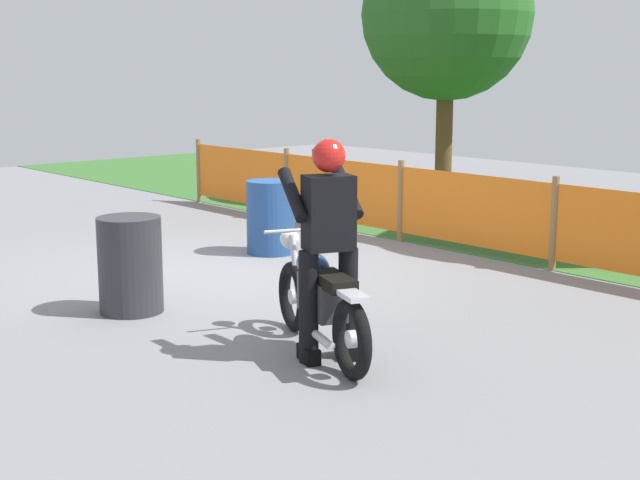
% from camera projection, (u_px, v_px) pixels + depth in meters
% --- Properties ---
extents(ground, '(24.00, 24.00, 0.02)m').
position_uv_depth(ground, '(235.00, 272.00, 9.84)').
color(ground, gray).
extents(grass_verge, '(24.00, 5.33, 0.01)m').
position_uv_depth(grass_verge, '(524.00, 218.00, 13.28)').
color(grass_verge, '#386B2D').
rests_on(grass_verge, ground).
extents(barrier_fence, '(9.28, 0.08, 1.05)m').
position_uv_depth(barrier_fence, '(401.00, 200.00, 11.45)').
color(barrier_fence, olive).
rests_on(barrier_fence, ground).
extents(tree_leftmost, '(2.80, 2.80, 4.46)m').
position_uv_depth(tree_leftmost, '(447.00, 15.00, 14.52)').
color(tree_leftmost, brown).
rests_on(tree_leftmost, ground).
extents(motorcycle_lead, '(1.80, 0.86, 0.90)m').
position_uv_depth(motorcycle_lead, '(319.00, 298.00, 6.95)').
color(motorcycle_lead, black).
rests_on(motorcycle_lead, ground).
extents(rider_lead, '(0.69, 0.68, 1.69)m').
position_uv_depth(rider_lead, '(328.00, 242.00, 6.69)').
color(rider_lead, black).
rests_on(rider_lead, ground).
extents(oil_drum, '(0.58, 0.58, 0.88)m').
position_uv_depth(oil_drum, '(130.00, 265.00, 8.12)').
color(oil_drum, '#2D2D33').
rests_on(oil_drum, ground).
extents(spare_drum, '(0.58, 0.58, 0.88)m').
position_uv_depth(spare_drum, '(271.00, 217.00, 10.73)').
color(spare_drum, navy).
rests_on(spare_drum, ground).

